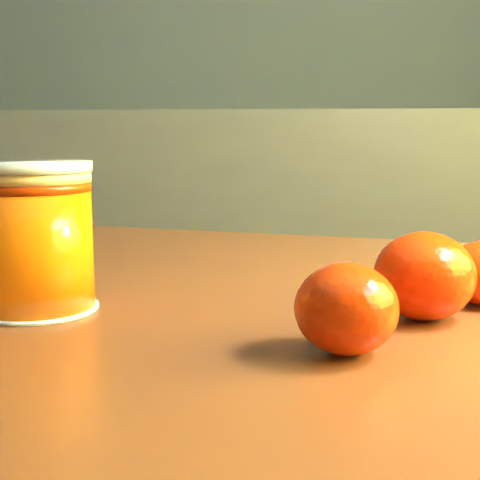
# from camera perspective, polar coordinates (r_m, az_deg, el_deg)

# --- Properties ---
(kitchen_counter) EXTENTS (3.15, 0.60, 0.90)m
(kitchen_counter) POSITION_cam_1_polar(r_m,az_deg,el_deg) (2.04, -16.02, -2.41)
(kitchen_counter) COLOR #4E4F54
(kitchen_counter) RESTS_ON ground
(table) EXTENTS (1.06, 0.83, 0.71)m
(table) POSITION_cam_1_polar(r_m,az_deg,el_deg) (0.57, 7.07, -14.06)
(table) COLOR brown
(table) RESTS_ON ground
(juice_glass) EXTENTS (0.09, 0.09, 0.11)m
(juice_glass) POSITION_cam_1_polar(r_m,az_deg,el_deg) (0.52, -17.10, 0.16)
(juice_glass) COLOR #E55904
(juice_glass) RESTS_ON table
(orange_front) EXTENTS (0.08, 0.08, 0.06)m
(orange_front) POSITION_cam_1_polar(r_m,az_deg,el_deg) (0.50, 15.44, -2.98)
(orange_front) COLOR red
(orange_front) RESTS_ON table
(orange_extra) EXTENTS (0.07, 0.07, 0.06)m
(orange_extra) POSITION_cam_1_polar(r_m,az_deg,el_deg) (0.41, 9.05, -5.81)
(orange_extra) COLOR red
(orange_extra) RESTS_ON table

